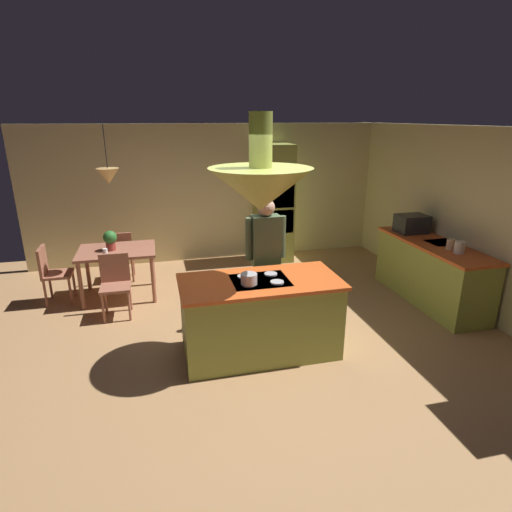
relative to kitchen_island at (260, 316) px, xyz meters
name	(u,v)px	position (x,y,z in m)	size (l,w,h in m)	color
ground	(256,343)	(0.00, 0.20, -0.46)	(8.16, 8.16, 0.00)	#AD7F51
wall_back	(212,193)	(0.00, 3.65, 0.81)	(6.80, 0.10, 2.55)	beige
wall_right	(473,220)	(3.25, 0.60, 0.81)	(0.10, 7.20, 2.55)	beige
kitchen_island	(260,316)	(0.00, 0.00, 0.00)	(1.82, 0.90, 0.94)	#939E42
counter_run_right	(431,272)	(2.84, 0.80, 0.01)	(0.73, 2.06, 0.92)	#939E42
oven_tower	(274,204)	(1.10, 3.24, 0.64)	(0.66, 0.62, 2.20)	#939E42
dining_table	(117,256)	(-1.70, 2.10, 0.20)	(1.13, 0.85, 0.76)	#A36149
person_at_island	(266,254)	(0.26, 0.72, 0.52)	(0.53, 0.23, 1.70)	tan
range_hood	(260,187)	(0.00, 0.00, 1.51)	(1.10, 1.10, 1.00)	#939E42
pendant_light_over_table	(108,176)	(-1.70, 2.10, 1.40)	(0.32, 0.32, 0.82)	#E0B266
chair_facing_island	(115,281)	(-1.70, 1.45, 0.04)	(0.40, 0.40, 0.87)	#A36149
chair_by_back_wall	(121,253)	(-1.70, 2.75, 0.04)	(0.40, 0.40, 0.87)	#A36149
chair_at_corner	(52,271)	(-2.64, 2.10, 0.04)	(0.40, 0.40, 0.87)	#A36149
potted_plant_on_table	(110,239)	(-1.77, 2.09, 0.47)	(0.20, 0.20, 0.30)	#99382D
cup_on_table	(105,252)	(-1.84, 1.89, 0.34)	(0.07, 0.07, 0.09)	white
canister_flour	(460,247)	(2.84, 0.30, 0.54)	(0.14, 0.14, 0.17)	silver
canister_sugar	(451,244)	(2.84, 0.48, 0.53)	(0.11, 0.11, 0.15)	#E0B78C
microwave_on_counter	(412,224)	(2.84, 1.41, 0.59)	(0.46, 0.36, 0.28)	#232326
cooking_pot_on_cooktop	(249,279)	(-0.16, -0.13, 0.53)	(0.18, 0.18, 0.12)	#B2B2B7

